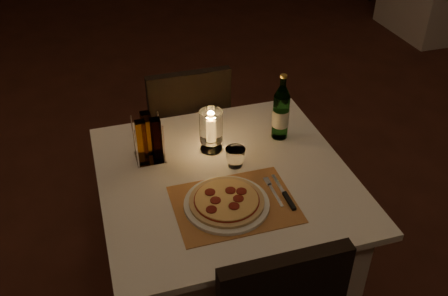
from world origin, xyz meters
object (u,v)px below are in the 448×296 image
object	(u,v)px
plate	(227,204)
pizza	(227,201)
hurricane_candle	(211,128)
chair_far	(187,124)
main_table	(225,239)
water_bottle	(281,113)
tumbler	(235,157)

from	to	relation	value
plate	pizza	distance (m)	0.02
plate	hurricane_candle	size ratio (longest dim) A/B	1.69
chair_far	pizza	distance (m)	0.92
chair_far	hurricane_candle	size ratio (longest dim) A/B	4.74
pizza	main_table	bearing A→B (deg)	74.45
water_bottle	hurricane_candle	xyz separation A→B (m)	(-0.32, -0.01, -0.01)
pizza	water_bottle	distance (m)	0.53
pizza	water_bottle	size ratio (longest dim) A/B	0.92
main_table	pizza	distance (m)	0.44
main_table	water_bottle	size ratio (longest dim) A/B	3.27
plate	water_bottle	distance (m)	0.54
pizza	water_bottle	xyz separation A→B (m)	(0.36, 0.38, 0.10)
main_table	pizza	xyz separation A→B (m)	(-0.05, -0.18, 0.39)
main_table	hurricane_candle	distance (m)	0.51
water_bottle	pizza	bearing A→B (deg)	-133.80
main_table	chair_far	xyz separation A→B (m)	(0.00, 0.71, 0.18)
plate	water_bottle	bearing A→B (deg)	46.21
water_bottle	tumbler	bearing A→B (deg)	-149.97
plate	hurricane_candle	world-z (taller)	hurricane_candle
chair_far	hurricane_candle	world-z (taller)	hurricane_candle
chair_far	hurricane_candle	xyz separation A→B (m)	(-0.01, -0.53, 0.30)
tumbler	chair_far	bearing A→B (deg)	94.97
chair_far	plate	bearing A→B (deg)	-93.20
plate	pizza	bearing A→B (deg)	150.42
pizza	tumbler	bearing A→B (deg)	64.97
main_table	hurricane_candle	world-z (taller)	hurricane_candle
pizza	water_bottle	world-z (taller)	water_bottle
main_table	water_bottle	world-z (taller)	water_bottle
water_bottle	plate	bearing A→B (deg)	-133.79
main_table	chair_far	world-z (taller)	chair_far
plate	hurricane_candle	distance (m)	0.39
main_table	chair_far	distance (m)	0.74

